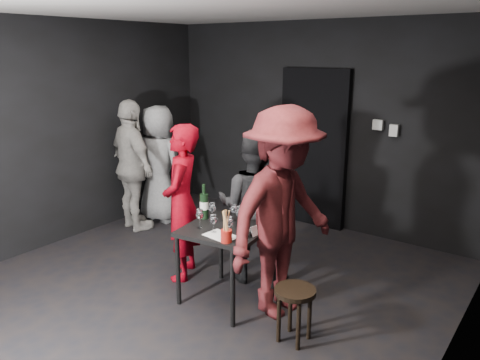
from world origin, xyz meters
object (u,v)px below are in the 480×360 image
Objects in this scene: bystander_cream at (132,156)px; hand_truck at (271,202)px; woman_black at (253,203)px; breadstick_cup at (226,227)px; stool at (295,300)px; server_red at (182,196)px; wine_bottle at (204,205)px; man_maroon at (283,187)px; bystander_grey at (159,160)px; tasting_table at (226,237)px.

hand_truck is at bearing -113.53° from bystander_cream.
breadstick_cup is at bearing 88.78° from woman_black.
server_red is at bearing 167.91° from stool.
server_red is 1.06× the size of woman_black.
wine_bottle is 1.14× the size of breadstick_cup.
bystander_grey is (-2.63, 1.06, -0.32)m from man_maroon.
hand_truck is at bearing 114.59° from breadstick_cup.
woman_black is (-0.91, 0.72, 0.46)m from stool.
woman_black is 2.17m from bystander_grey.
bystander_grey is at bearing 77.81° from man_maroon.
hand_truck is 2.45m from tasting_table.
breadstick_cup is at bearing -71.98° from hand_truck.
bystander_cream reaches higher than bystander_grey.
server_red reaches higher than hand_truck.
stool is 1.37× the size of wine_bottle.
wine_bottle reaches higher than tasting_table.
hand_truck reaches higher than stool.
bystander_grey is at bearing 147.29° from wine_bottle.
hand_truck is at bearing 105.86° from wine_bottle.
bystander_cream reaches higher than stool.
stool is at bearing 121.46° from woman_black.
bystander_cream is at bearing -143.47° from server_red.
man_maroon is at bearing -61.77° from hand_truck.
wine_bottle is at bearing 150.74° from bystander_grey.
man_maroon is at bearing 55.50° from breadstick_cup.
hand_truck is at bearing 126.38° from stool.
bystander_cream is (-1.22, -1.46, 0.77)m from hand_truck.
wine_bottle is (0.38, -0.09, 0.00)m from server_red.
tasting_table is at bearing 76.28° from woman_black.
hand_truck is 1.61× the size of tasting_table.
woman_black is at bearing 164.99° from bystander_grey.
bystander_cream is (-2.65, 0.61, -0.19)m from man_maroon.
bystander_cream is 0.47m from bystander_grey.
hand_truck is 0.73× the size of woman_black.
man_maroon reaches higher than hand_truck.
server_red reaches higher than breadstick_cup.
bystander_grey reaches higher than breadstick_cup.
wine_bottle is (-1.16, 0.24, 0.51)m from stool.
man_maroon is (1.44, -2.07, 0.97)m from hand_truck.
bystander_grey is at bearing 154.68° from stool.
bystander_cream is at bearing 90.41° from bystander_grey.
server_red is 0.74m from woman_black.
breadstick_cup is at bearing 172.63° from bystander_cream.
breadstick_cup is (0.90, -0.42, 0.01)m from server_red.
woman_black reaches higher than tasting_table.
bystander_cream is at bearing 156.31° from breadstick_cup.
server_red is at bearing 167.95° from tasting_table.
stool is 0.20× the size of man_maroon.
server_red is at bearing 11.60° from woman_black.
man_maroon is at bearing 17.21° from tasting_table.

